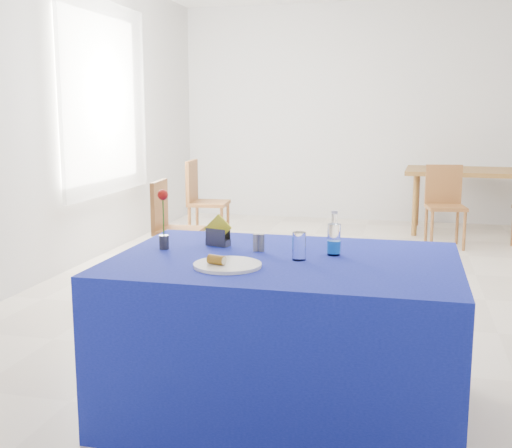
{
  "coord_description": "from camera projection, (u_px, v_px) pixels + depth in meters",
  "views": [
    {
      "loc": [
        0.5,
        -5.04,
        1.44
      ],
      "look_at": [
        -0.18,
        -2.19,
        0.92
      ],
      "focal_mm": 45.0,
      "sensor_mm": 36.0,
      "label": 1
    }
  ],
  "objects": [
    {
      "name": "chair_win_b",
      "position": [
        201.0,
        196.0,
        6.9
      ],
      "size": [
        0.44,
        0.44,
        0.91
      ],
      "rotation": [
        0.0,
        0.0,
        1.66
      ],
      "color": "brown",
      "rests_on": "floor"
    },
    {
      "name": "chair_bg_left",
      "position": [
        445.0,
        200.0,
        6.83
      ],
      "size": [
        0.44,
        0.44,
        0.87
      ],
      "rotation": [
        0.0,
        0.0,
        0.15
      ],
      "color": "brown",
      "rests_on": "floor"
    },
    {
      "name": "room_shell",
      "position": [
        346.0,
        69.0,
        4.89
      ],
      "size": [
        7.0,
        7.0,
        7.0
      ],
      "color": "silver",
      "rests_on": "ground"
    },
    {
      "name": "salt_shaker",
      "position": [
        256.0,
        243.0,
        3.14
      ],
      "size": [
        0.03,
        0.03,
        0.08
      ],
      "primitive_type": "cylinder",
      "color": "gray",
      "rests_on": "blue_table"
    },
    {
      "name": "drinking_glass",
      "position": [
        299.0,
        246.0,
        2.95
      ],
      "size": [
        0.06,
        0.06,
        0.13
      ],
      "primitive_type": "cylinder",
      "color": "white",
      "rests_on": "blue_table"
    },
    {
      "name": "plate",
      "position": [
        227.0,
        265.0,
        2.83
      ],
      "size": [
        0.3,
        0.3,
        0.01
      ],
      "primitive_type": "cylinder",
      "color": "white",
      "rests_on": "blue_table"
    },
    {
      "name": "oak_table",
      "position": [
        470.0,
        176.0,
        7.52
      ],
      "size": [
        1.49,
        0.99,
        0.76
      ],
      "color": "olive",
      "rests_on": "floor"
    },
    {
      "name": "floor",
      "position": [
        341.0,
        290.0,
        5.2
      ],
      "size": [
        7.0,
        7.0,
        0.0
      ],
      "primitive_type": "plane",
      "color": "beige",
      "rests_on": "ground"
    },
    {
      "name": "window_pane",
      "position": [
        100.0,
        99.0,
        6.26
      ],
      "size": [
        0.04,
        1.5,
        1.6
      ],
      "primitive_type": "cube",
      "color": "white",
      "rests_on": "room_shell"
    },
    {
      "name": "rose_vase",
      "position": [
        163.0,
        220.0,
        3.17
      ],
      "size": [
        0.05,
        0.05,
        0.3
      ],
      "color": "#28272D",
      "rests_on": "blue_table"
    },
    {
      "name": "napkin_holder",
      "position": [
        218.0,
        236.0,
        3.26
      ],
      "size": [
        0.15,
        0.09,
        0.16
      ],
      "color": "#35353A",
      "rests_on": "blue_table"
    },
    {
      "name": "chair_win_a",
      "position": [
        170.0,
        223.0,
        5.49
      ],
      "size": [
        0.41,
        0.41,
        0.85
      ],
      "rotation": [
        0.0,
        0.0,
        1.64
      ],
      "color": "brown",
      "rests_on": "floor"
    },
    {
      "name": "banana_pieces",
      "position": [
        217.0,
        260.0,
        2.81
      ],
      "size": [
        0.09,
        0.06,
        0.04
      ],
      "color": "gold",
      "rests_on": "plate"
    },
    {
      "name": "curtain",
      "position": [
        106.0,
        99.0,
        6.24
      ],
      "size": [
        0.04,
        1.75,
        1.85
      ],
      "primitive_type": "cube",
      "color": "white",
      "rests_on": "room_shell"
    },
    {
      "name": "water_bottle",
      "position": [
        334.0,
        240.0,
        3.05
      ],
      "size": [
        0.06,
        0.06,
        0.21
      ],
      "color": "white",
      "rests_on": "blue_table"
    },
    {
      "name": "pepper_shaker",
      "position": [
        262.0,
        243.0,
        3.13
      ],
      "size": [
        0.03,
        0.03,
        0.08
      ],
      "primitive_type": "cylinder",
      "color": "slate",
      "rests_on": "blue_table"
    },
    {
      "name": "blue_table",
      "position": [
        284.0,
        335.0,
        3.07
      ],
      "size": [
        1.6,
        1.1,
        0.76
      ],
      "color": "navy",
      "rests_on": "floor"
    }
  ]
}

